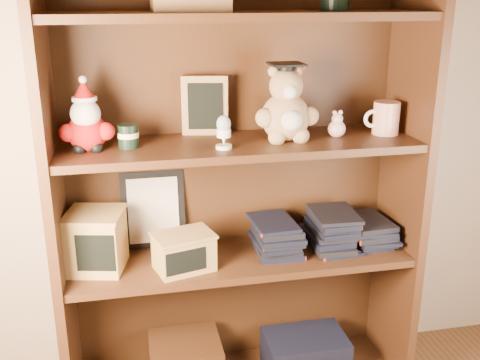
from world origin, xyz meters
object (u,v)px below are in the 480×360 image
at_px(bookcase, 236,187).
at_px(grad_teddy_bear, 286,111).
at_px(treats_box, 96,240).
at_px(teacher_mug, 385,118).

xyz_separation_m(bookcase, grad_teddy_bear, (0.15, -0.06, 0.27)).
height_order(bookcase, treats_box, bookcase).
bearing_deg(treats_box, grad_teddy_bear, -0.63).
height_order(teacher_mug, treats_box, teacher_mug).
relative_size(bookcase, grad_teddy_bear, 6.33).
distance_m(bookcase, treats_box, 0.49).
bearing_deg(treats_box, teacher_mug, 0.05).
bearing_deg(bookcase, treats_box, -173.75).
distance_m(grad_teddy_bear, treats_box, 0.74).
height_order(bookcase, grad_teddy_bear, bookcase).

